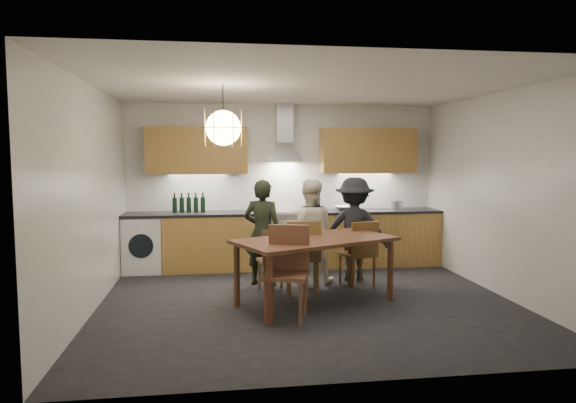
{
  "coord_description": "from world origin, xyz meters",
  "views": [
    {
      "loc": [
        -1.1,
        -6.05,
        1.8
      ],
      "look_at": [
        -0.18,
        0.4,
        1.2
      ],
      "focal_mm": 32.0,
      "sensor_mm": 36.0,
      "label": 1
    }
  ],
  "objects": [
    {
      "name": "wine_bottles",
      "position": [
        -1.51,
        1.99,
        1.05
      ],
      "size": [
        0.5,
        0.07,
        0.3
      ],
      "color": "black",
      "rests_on": "counter_run"
    },
    {
      "name": "room_shell",
      "position": [
        0.0,
        0.0,
        1.71
      ],
      "size": [
        5.02,
        4.52,
        2.61
      ],
      "color": "white",
      "rests_on": "ground"
    },
    {
      "name": "chair_back_mid",
      "position": [
        -0.0,
        0.31,
        0.56
      ],
      "size": [
        0.48,
        0.48,
        0.97
      ],
      "rotation": [
        0.0,
        0.0,
        3.05
      ],
      "color": "brown",
      "rests_on": "ground"
    },
    {
      "name": "chair_front",
      "position": [
        -0.32,
        -0.55,
        0.58
      ],
      "size": [
        0.58,
        0.58,
        1.02
      ],
      "rotation": [
        0.0,
        0.0,
        -0.31
      ],
      "color": "brown",
      "rests_on": "ground"
    },
    {
      "name": "person_left",
      "position": [
        -0.47,
        0.89,
        0.73
      ],
      "size": [
        0.63,
        0.53,
        1.46
      ],
      "primitive_type": "imported",
      "rotation": [
        0.0,
        0.0,
        2.74
      ],
      "color": "black",
      "rests_on": "ground"
    },
    {
      "name": "stock_pot",
      "position": [
        1.83,
        1.95,
        0.97
      ],
      "size": [
        0.24,
        0.24,
        0.13
      ],
      "primitive_type": "cylinder",
      "rotation": [
        0.0,
        0.0,
        -0.31
      ],
      "color": "#A9A9AC",
      "rests_on": "counter_run"
    },
    {
      "name": "mixing_bowl",
      "position": [
        0.94,
        1.95,
        0.94
      ],
      "size": [
        0.31,
        0.31,
        0.07
      ],
      "primitive_type": "imported",
      "rotation": [
        0.0,
        0.0,
        0.08
      ],
      "color": "silver",
      "rests_on": "counter_run"
    },
    {
      "name": "ground",
      "position": [
        0.0,
        0.0,
        0.0
      ],
      "size": [
        5.0,
        5.0,
        0.0
      ],
      "primitive_type": "plane",
      "color": "black",
      "rests_on": "ground"
    },
    {
      "name": "dining_table",
      "position": [
        0.08,
        -0.08,
        0.7
      ],
      "size": [
        2.11,
        1.63,
        0.8
      ],
      "rotation": [
        0.0,
        0.0,
        0.42
      ],
      "color": "brown",
      "rests_on": "ground"
    },
    {
      "name": "counter_run",
      "position": [
        0.02,
        1.95,
        0.45
      ],
      "size": [
        5.0,
        0.62,
        0.9
      ],
      "color": "tan",
      "rests_on": "ground"
    },
    {
      "name": "person_mid",
      "position": [
        0.2,
        0.96,
        0.73
      ],
      "size": [
        0.8,
        0.67,
        1.45
      ],
      "primitive_type": "imported",
      "rotation": [
        0.0,
        0.0,
        2.95
      ],
      "color": "white",
      "rests_on": "ground"
    },
    {
      "name": "range_stove",
      "position": [
        0.0,
        1.94,
        0.44
      ],
      "size": [
        0.9,
        0.6,
        0.92
      ],
      "color": "silver",
      "rests_on": "ground"
    },
    {
      "name": "pendant_lamp",
      "position": [
        -1.0,
        -0.1,
        2.1
      ],
      "size": [
        0.43,
        0.43,
        0.7
      ],
      "color": "black",
      "rests_on": "ground"
    },
    {
      "name": "wall_fixtures",
      "position": [
        0.0,
        2.07,
        1.87
      ],
      "size": [
        4.3,
        0.54,
        1.1
      ],
      "color": "#B98D47",
      "rests_on": "ground"
    },
    {
      "name": "chair_back_right",
      "position": [
        0.83,
        0.56,
        0.52
      ],
      "size": [
        0.51,
        0.51,
        0.91
      ],
      "rotation": [
        0.0,
        0.0,
        3.44
      ],
      "color": "brown",
      "rests_on": "ground"
    },
    {
      "name": "person_right",
      "position": [
        0.86,
        1.0,
        0.74
      ],
      "size": [
        1.07,
        0.79,
        1.47
      ],
      "primitive_type": "imported",
      "rotation": [
        0.0,
        0.0,
        2.86
      ],
      "color": "black",
      "rests_on": "ground"
    },
    {
      "name": "chair_back_left",
      "position": [
        -0.35,
        0.44,
        0.49
      ],
      "size": [
        0.44,
        0.44,
        0.85
      ],
      "rotation": [
        0.0,
        0.0,
        3.29
      ],
      "color": "brown",
      "rests_on": "ground"
    }
  ]
}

